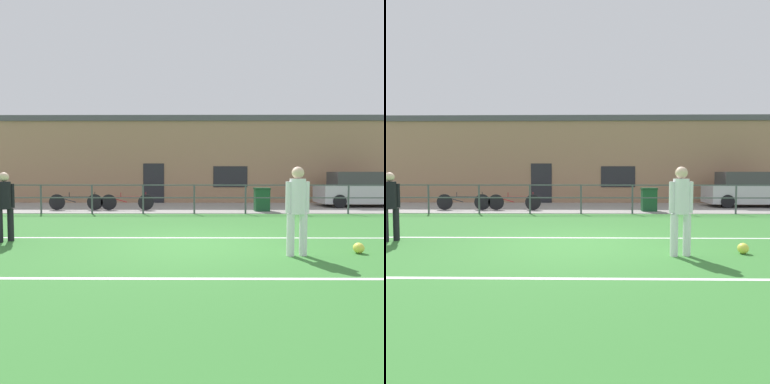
# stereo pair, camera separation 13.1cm
# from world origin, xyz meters

# --- Properties ---
(ground) EXTENTS (60.00, 44.00, 0.04)m
(ground) POSITION_xyz_m (0.00, 0.00, -0.02)
(ground) COLOR #387A33
(field_line_touchline) EXTENTS (36.00, 0.11, 0.00)m
(field_line_touchline) POSITION_xyz_m (0.00, 0.88, 0.00)
(field_line_touchline) COLOR white
(field_line_touchline) RESTS_ON ground
(field_line_hash) EXTENTS (36.00, 0.11, 0.00)m
(field_line_hash) POSITION_xyz_m (0.00, -2.50, 0.00)
(field_line_hash) COLOR white
(field_line_hash) RESTS_ON ground
(pavement_strip) EXTENTS (48.00, 5.00, 0.02)m
(pavement_strip) POSITION_xyz_m (0.00, 8.50, 0.01)
(pavement_strip) COLOR gray
(pavement_strip) RESTS_ON ground
(perimeter_fence) EXTENTS (36.07, 0.07, 1.15)m
(perimeter_fence) POSITION_xyz_m (0.00, 6.00, 0.75)
(perimeter_fence) COLOR #474C51
(perimeter_fence) RESTS_ON ground
(clubhouse_facade) EXTENTS (28.00, 2.56, 4.64)m
(clubhouse_facade) POSITION_xyz_m (-0.00, 12.20, 2.33)
(clubhouse_facade) COLOR #A37A5B
(clubhouse_facade) RESTS_ON ground
(player_goalkeeper) EXTENTS (0.33, 0.35, 1.62)m
(player_goalkeeper) POSITION_xyz_m (-4.41, 0.38, 0.92)
(player_goalkeeper) COLOR black
(player_goalkeeper) RESTS_ON ground
(player_striker) EXTENTS (0.47, 0.30, 1.72)m
(player_striker) POSITION_xyz_m (1.98, -0.99, 0.98)
(player_striker) COLOR white
(player_striker) RESTS_ON ground
(soccer_ball_match) EXTENTS (0.21, 0.21, 0.21)m
(soccer_ball_match) POSITION_xyz_m (3.28, -0.78, 0.11)
(soccer_ball_match) COLOR #E5E04C
(soccer_ball_match) RESTS_ON ground
(parked_car_red) EXTENTS (4.12, 1.81, 1.63)m
(parked_car_red) POSITION_xyz_m (7.90, 9.02, 0.79)
(parked_car_red) COLOR #B7B7BC
(parked_car_red) RESTS_ON pavement_strip
(bicycle_parked_0) EXTENTS (2.29, 0.04, 0.77)m
(bicycle_parked_0) POSITION_xyz_m (-5.04, 7.20, 0.37)
(bicycle_parked_0) COLOR black
(bicycle_parked_0) RESTS_ON pavement_strip
(bicycle_parked_1) EXTENTS (2.25, 0.04, 0.76)m
(bicycle_parked_1) POSITION_xyz_m (-2.85, 7.20, 0.37)
(bicycle_parked_1) COLOR black
(bicycle_parked_1) RESTS_ON pavement_strip
(trash_bin_0) EXTENTS (0.63, 0.54, 0.97)m
(trash_bin_0) POSITION_xyz_m (2.81, 6.93, 0.51)
(trash_bin_0) COLOR #194C28
(trash_bin_0) RESTS_ON pavement_strip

